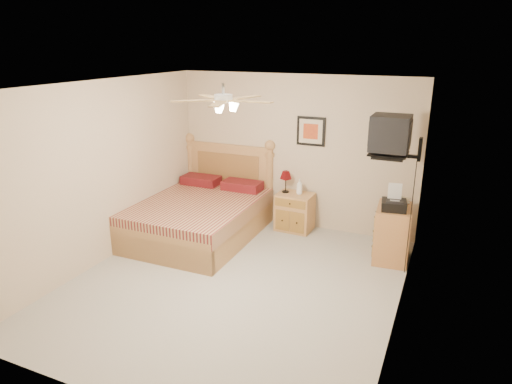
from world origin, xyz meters
The scene contains 17 objects.
floor centered at (0.00, 0.00, 0.00)m, with size 4.50×4.50×0.00m, color #9E9A8F.
ceiling centered at (0.00, 0.00, 2.50)m, with size 4.00×4.50×0.04m, color white.
wall_back centered at (0.00, 2.25, 1.25)m, with size 4.00×0.04×2.50m, color #C3AD90.
wall_front centered at (0.00, -2.25, 1.25)m, with size 4.00×0.04×2.50m, color #C3AD90.
wall_left centered at (-2.00, 0.00, 1.25)m, with size 0.04×4.50×2.50m, color #C3AD90.
wall_right centered at (2.00, 0.00, 1.25)m, with size 0.04×4.50×2.50m, color #C3AD90.
bed centered at (-1.19, 1.12, 0.71)m, with size 1.68×2.20×1.42m, color #B5794A, non-canonical shape.
nightstand centered at (0.11, 2.00, 0.31)m, with size 0.57×0.43×0.62m, color tan.
table_lamp centered at (-0.07, 2.03, 0.80)m, with size 0.19×0.19×0.36m, color #54080B, non-canonical shape.
lotion_bottle centered at (0.17, 2.03, 0.75)m, with size 0.10×0.10×0.25m, color white.
framed_picture centered at (0.27, 2.23, 1.62)m, with size 0.46×0.04×0.46m, color black.
dresser centered at (1.73, 1.54, 0.39)m, with size 0.46×0.67×0.79m, color #B46A37.
fax_machine centered at (1.72, 1.42, 0.96)m, with size 0.33×0.35×0.35m, color black, non-canonical shape.
magazine_lower centered at (1.66, 1.79, 0.80)m, with size 0.22×0.29×0.03m, color #C1B69B.
magazine_upper centered at (1.66, 1.80, 0.83)m, with size 0.21×0.29×0.02m, color gray.
wall_tv centered at (1.75, 1.34, 1.81)m, with size 0.56×0.46×0.58m, color black, non-canonical shape.
ceiling_fan centered at (0.00, -0.20, 2.36)m, with size 1.14×1.14×0.28m, color white, non-canonical shape.
Camera 1 is at (2.36, -4.66, 2.96)m, focal length 32.00 mm.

